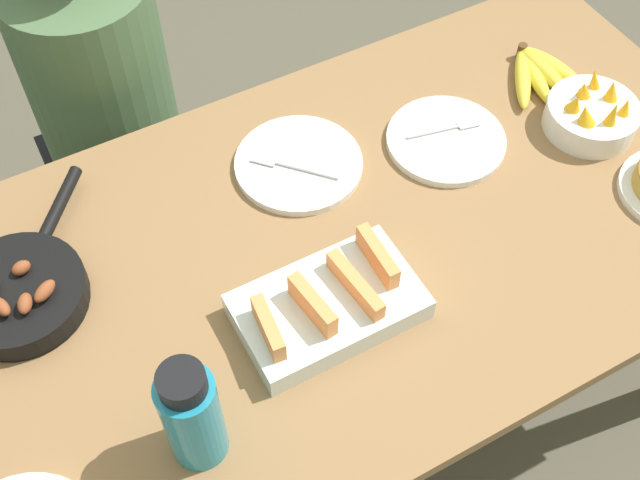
{
  "coord_description": "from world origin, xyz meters",
  "views": [
    {
      "loc": [
        -0.41,
        -0.75,
        1.95
      ],
      "look_at": [
        0.0,
        0.0,
        0.77
      ],
      "focal_mm": 45.0,
      "sensor_mm": 36.0,
      "label": 1
    }
  ],
  "objects_px": {
    "banana_bunch": "(538,71)",
    "empty_plate_near_front": "(446,140)",
    "fruit_bowl_mango": "(591,115)",
    "skillet": "(20,292)",
    "empty_plate_far_left": "(299,164)",
    "melon_tray": "(329,304)",
    "water_bottle": "(192,415)",
    "person_figure": "(116,138)"
  },
  "relations": [
    {
      "from": "banana_bunch",
      "to": "melon_tray",
      "type": "xyz_separation_m",
      "value": [
        -0.69,
        -0.31,
        0.01
      ]
    },
    {
      "from": "empty_plate_near_front",
      "to": "skillet",
      "type": "bearing_deg",
      "value": 177.3
    },
    {
      "from": "melon_tray",
      "to": "fruit_bowl_mango",
      "type": "bearing_deg",
      "value": 11.17
    },
    {
      "from": "empty_plate_far_left",
      "to": "skillet",
      "type": "bearing_deg",
      "value": -175.37
    },
    {
      "from": "melon_tray",
      "to": "water_bottle",
      "type": "distance_m",
      "value": 0.32
    },
    {
      "from": "person_figure",
      "to": "banana_bunch",
      "type": "bearing_deg",
      "value": -31.91
    },
    {
      "from": "banana_bunch",
      "to": "fruit_bowl_mango",
      "type": "bearing_deg",
      "value": -89.73
    },
    {
      "from": "empty_plate_near_front",
      "to": "water_bottle",
      "type": "distance_m",
      "value": 0.79
    },
    {
      "from": "banana_bunch",
      "to": "skillet",
      "type": "xyz_separation_m",
      "value": [
        -1.15,
        -0.03,
        0.01
      ]
    },
    {
      "from": "skillet",
      "to": "empty_plate_far_left",
      "type": "xyz_separation_m",
      "value": [
        0.57,
        0.05,
        -0.02
      ]
    },
    {
      "from": "person_figure",
      "to": "skillet",
      "type": "bearing_deg",
      "value": -120.09
    },
    {
      "from": "fruit_bowl_mango",
      "to": "water_bottle",
      "type": "height_order",
      "value": "water_bottle"
    },
    {
      "from": "empty_plate_far_left",
      "to": "fruit_bowl_mango",
      "type": "distance_m",
      "value": 0.61
    },
    {
      "from": "banana_bunch",
      "to": "empty_plate_far_left",
      "type": "distance_m",
      "value": 0.58
    },
    {
      "from": "empty_plate_far_left",
      "to": "water_bottle",
      "type": "height_order",
      "value": "water_bottle"
    },
    {
      "from": "melon_tray",
      "to": "banana_bunch",
      "type": "bearing_deg",
      "value": 23.91
    },
    {
      "from": "water_bottle",
      "to": "person_figure",
      "type": "distance_m",
      "value": 1.01
    },
    {
      "from": "skillet",
      "to": "water_bottle",
      "type": "distance_m",
      "value": 0.43
    },
    {
      "from": "skillet",
      "to": "fruit_bowl_mango",
      "type": "xyz_separation_m",
      "value": [
        1.15,
        -0.14,
        0.01
      ]
    },
    {
      "from": "skillet",
      "to": "water_bottle",
      "type": "bearing_deg",
      "value": -117.84
    },
    {
      "from": "empty_plate_far_left",
      "to": "person_figure",
      "type": "distance_m",
      "value": 0.62
    },
    {
      "from": "banana_bunch",
      "to": "fruit_bowl_mango",
      "type": "relative_size",
      "value": 0.97
    },
    {
      "from": "empty_plate_far_left",
      "to": "fruit_bowl_mango",
      "type": "height_order",
      "value": "fruit_bowl_mango"
    },
    {
      "from": "water_bottle",
      "to": "empty_plate_near_front",
      "type": "bearing_deg",
      "value": 26.73
    },
    {
      "from": "fruit_bowl_mango",
      "to": "person_figure",
      "type": "height_order",
      "value": "person_figure"
    },
    {
      "from": "fruit_bowl_mango",
      "to": "water_bottle",
      "type": "relative_size",
      "value": 0.8
    },
    {
      "from": "skillet",
      "to": "water_bottle",
      "type": "xyz_separation_m",
      "value": [
        0.17,
        -0.39,
        0.08
      ]
    },
    {
      "from": "fruit_bowl_mango",
      "to": "skillet",
      "type": "bearing_deg",
      "value": 172.83
    },
    {
      "from": "skillet",
      "to": "empty_plate_near_front",
      "type": "bearing_deg",
      "value": -53.47
    },
    {
      "from": "melon_tray",
      "to": "fruit_bowl_mango",
      "type": "relative_size",
      "value": 1.67
    },
    {
      "from": "skillet",
      "to": "person_figure",
      "type": "relative_size",
      "value": 0.29
    },
    {
      "from": "skillet",
      "to": "fruit_bowl_mango",
      "type": "height_order",
      "value": "fruit_bowl_mango"
    },
    {
      "from": "banana_bunch",
      "to": "empty_plate_near_front",
      "type": "relative_size",
      "value": 0.75
    },
    {
      "from": "empty_plate_near_front",
      "to": "water_bottle",
      "type": "height_order",
      "value": "water_bottle"
    },
    {
      "from": "banana_bunch",
      "to": "empty_plate_near_front",
      "type": "distance_m",
      "value": 0.29
    },
    {
      "from": "melon_tray",
      "to": "empty_plate_near_front",
      "type": "bearing_deg",
      "value": 30.52
    },
    {
      "from": "skillet",
      "to": "water_bottle",
      "type": "height_order",
      "value": "water_bottle"
    },
    {
      "from": "person_figure",
      "to": "empty_plate_far_left",
      "type": "bearing_deg",
      "value": -62.78
    },
    {
      "from": "fruit_bowl_mango",
      "to": "person_figure",
      "type": "xyz_separation_m",
      "value": [
        -0.83,
        0.69,
        -0.29
      ]
    },
    {
      "from": "person_figure",
      "to": "melon_tray",
      "type": "bearing_deg",
      "value": -80.19
    },
    {
      "from": "melon_tray",
      "to": "fruit_bowl_mango",
      "type": "height_order",
      "value": "fruit_bowl_mango"
    },
    {
      "from": "fruit_bowl_mango",
      "to": "empty_plate_near_front",
      "type": "bearing_deg",
      "value": 159.95
    }
  ]
}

